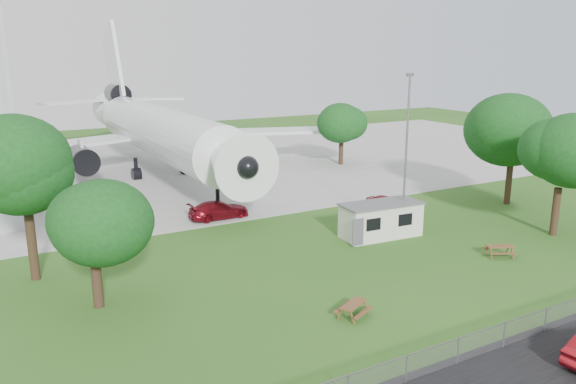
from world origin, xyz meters
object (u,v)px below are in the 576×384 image
picnic_west (353,317)px  site_cabin (381,220)px  airliner (157,129)px  picnic_east (499,256)px

picnic_west → site_cabin: bearing=19.4°
site_cabin → picnic_west: (-9.62, -9.83, -1.31)m
airliner → picnic_east: bearing=-71.0°
picnic_west → picnic_east: size_ratio=1.00×
airliner → site_cabin: 30.84m
picnic_east → airliner: bearing=133.9°
picnic_west → picnic_east: same height
site_cabin → picnic_east: site_cabin is taller
airliner → picnic_east: 39.31m
site_cabin → picnic_east: size_ratio=3.80×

